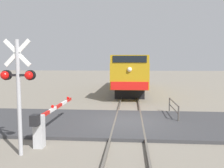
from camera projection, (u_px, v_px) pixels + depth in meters
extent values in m
plane|color=gray|center=(128.00, 124.00, 12.38)|extent=(160.00, 160.00, 0.00)
cube|color=#59544C|center=(115.00, 122.00, 12.44)|extent=(0.08, 80.00, 0.15)
cube|color=#59544C|center=(142.00, 123.00, 12.32)|extent=(0.08, 80.00, 0.15)
cube|color=#38383A|center=(128.00, 123.00, 12.38)|extent=(36.00, 5.68, 0.15)
cube|color=black|center=(130.00, 91.00, 22.26)|extent=(2.63, 3.20, 1.05)
cube|color=black|center=(130.00, 83.00, 31.35)|extent=(2.63, 3.20, 1.05)
cube|color=#B28414|center=(130.00, 72.00, 26.66)|extent=(3.10, 16.64, 2.11)
cube|color=#B28414|center=(130.00, 59.00, 19.85)|extent=(3.04, 3.17, 0.65)
cube|color=black|center=(130.00, 59.00, 18.25)|extent=(2.63, 0.06, 0.52)
cube|color=red|center=(129.00, 86.00, 18.43)|extent=(2.94, 0.08, 0.64)
sphere|color=#F2EACC|center=(130.00, 69.00, 18.30)|extent=(0.36, 0.36, 0.36)
cylinder|color=#ADADB2|center=(19.00, 98.00, 8.07)|extent=(0.14, 0.14, 4.00)
cube|color=white|center=(17.00, 53.00, 7.92)|extent=(0.95, 0.04, 0.95)
cube|color=white|center=(17.00, 53.00, 7.92)|extent=(0.95, 0.04, 0.95)
cube|color=black|center=(18.00, 75.00, 7.99)|extent=(1.04, 0.08, 0.08)
sphere|color=red|center=(5.00, 75.00, 7.93)|extent=(0.28, 0.28, 0.28)
sphere|color=red|center=(29.00, 75.00, 7.86)|extent=(0.28, 0.28, 0.28)
cylinder|color=black|center=(7.00, 75.00, 8.05)|extent=(0.34, 0.14, 0.34)
cylinder|color=black|center=(30.00, 75.00, 7.98)|extent=(0.34, 0.14, 0.34)
cube|color=silver|center=(39.00, 131.00, 8.93)|extent=(0.36, 0.36, 1.25)
cube|color=black|center=(35.00, 120.00, 8.54)|extent=(0.28, 0.36, 0.40)
cube|color=red|center=(45.00, 114.00, 9.53)|extent=(0.10, 0.90, 0.14)
cube|color=white|center=(52.00, 110.00, 10.42)|extent=(0.10, 0.90, 0.14)
cube|color=red|center=(59.00, 106.00, 11.32)|extent=(0.10, 0.90, 0.14)
cube|color=white|center=(64.00, 103.00, 12.21)|extent=(0.10, 0.90, 0.14)
cube|color=red|center=(69.00, 100.00, 13.11)|extent=(0.10, 0.90, 0.14)
sphere|color=red|center=(52.00, 106.00, 10.44)|extent=(0.14, 0.14, 0.14)
sphere|color=red|center=(68.00, 98.00, 12.98)|extent=(0.14, 0.14, 0.14)
cylinder|color=#4C4742|center=(178.00, 115.00, 12.43)|extent=(0.08, 0.08, 0.95)
cylinder|color=#4C4742|center=(169.00, 105.00, 15.35)|extent=(0.08, 0.08, 0.95)
cylinder|color=#4C4742|center=(174.00, 102.00, 13.85)|extent=(0.06, 2.94, 0.06)
cylinder|color=#4C4742|center=(174.00, 109.00, 13.88)|extent=(0.06, 2.94, 0.06)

